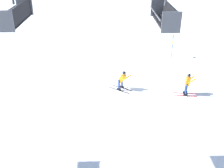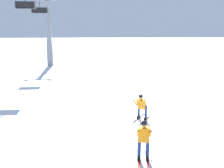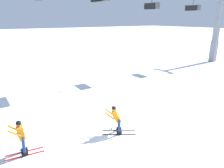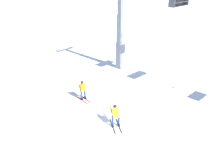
{
  "view_description": "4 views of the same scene",
  "coord_description": "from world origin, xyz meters",
  "px_view_note": "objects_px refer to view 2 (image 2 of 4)",
  "views": [
    {
      "loc": [
        0.36,
        17.76,
        9.46
      ],
      "look_at": [
        0.12,
        3.01,
        1.63
      ],
      "focal_mm": 42.19,
      "sensor_mm": 36.0,
      "label": 1
    },
    {
      "loc": [
        -14.34,
        3.64,
        5.05
      ],
      "look_at": [
        0.17,
        2.41,
        1.93
      ],
      "focal_mm": 41.72,
      "sensor_mm": 36.0,
      "label": 2
    },
    {
      "loc": [
        -6.33,
        -7.17,
        5.79
      ],
      "look_at": [
        0.3,
        2.68,
        2.06
      ],
      "focal_mm": 33.37,
      "sensor_mm": 36.0,
      "label": 3
    },
    {
      "loc": [
        9.02,
        -9.3,
        9.74
      ],
      "look_at": [
        -1.41,
        1.27,
        2.77
      ],
      "focal_mm": 38.74,
      "sensor_mm": 36.0,
      "label": 4
    }
  ],
  "objects_px": {
    "chairlift_seat_middle": "(25,4)",
    "chairlift_seat_fourth": "(40,10)",
    "lift_tower_far": "(49,38)",
    "skier_distant_uphill": "(144,137)",
    "skier_carving_main": "(141,105)"
  },
  "relations": [
    {
      "from": "lift_tower_far",
      "to": "chairlift_seat_middle",
      "type": "distance_m",
      "value": 12.83
    },
    {
      "from": "lift_tower_far",
      "to": "skier_distant_uphill",
      "type": "bearing_deg",
      "value": -164.58
    },
    {
      "from": "skier_carving_main",
      "to": "lift_tower_far",
      "type": "distance_m",
      "value": 24.1
    },
    {
      "from": "lift_tower_far",
      "to": "chairlift_seat_fourth",
      "type": "bearing_deg",
      "value": 180.0
    },
    {
      "from": "chairlift_seat_fourth",
      "to": "lift_tower_far",
      "type": "bearing_deg",
      "value": 0.0
    },
    {
      "from": "chairlift_seat_middle",
      "to": "chairlift_seat_fourth",
      "type": "distance_m",
      "value": 6.62
    },
    {
      "from": "chairlift_seat_middle",
      "to": "skier_distant_uphill",
      "type": "distance_m",
      "value": 17.44
    },
    {
      "from": "chairlift_seat_fourth",
      "to": "skier_distant_uphill",
      "type": "relative_size",
      "value": 1.4
    },
    {
      "from": "skier_carving_main",
      "to": "chairlift_seat_fourth",
      "type": "bearing_deg",
      "value": 26.31
    },
    {
      "from": "skier_carving_main",
      "to": "lift_tower_far",
      "type": "height_order",
      "value": "lift_tower_far"
    },
    {
      "from": "chairlift_seat_fourth",
      "to": "chairlift_seat_middle",
      "type": "bearing_deg",
      "value": 180.0
    },
    {
      "from": "skier_distant_uphill",
      "to": "lift_tower_far",
      "type": "bearing_deg",
      "value": 15.42
    },
    {
      "from": "chairlift_seat_fourth",
      "to": "skier_distant_uphill",
      "type": "bearing_deg",
      "value": -160.64
    },
    {
      "from": "skier_distant_uphill",
      "to": "skier_carving_main",
      "type": "bearing_deg",
      "value": -10.08
    },
    {
      "from": "skier_carving_main",
      "to": "skier_distant_uphill",
      "type": "height_order",
      "value": "skier_distant_uphill"
    }
  ]
}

